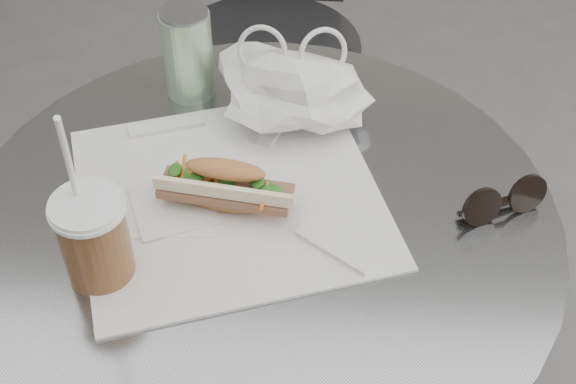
# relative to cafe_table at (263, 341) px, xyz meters

# --- Properties ---
(cafe_table) EXTENTS (0.76, 0.76, 0.74)m
(cafe_table) POSITION_rel_cafe_table_xyz_m (0.00, 0.00, 0.00)
(cafe_table) COLOR slate
(cafe_table) RESTS_ON ground
(chair_far) EXTENTS (0.41, 0.41, 0.77)m
(chair_far) POSITION_rel_cafe_table_xyz_m (-0.06, 0.77, -0.12)
(chair_far) COLOR #313133
(chair_far) RESTS_ON ground
(sandwich_paper) EXTENTS (0.47, 0.46, 0.00)m
(sandwich_paper) POSITION_rel_cafe_table_xyz_m (-0.04, 0.03, 0.28)
(sandwich_paper) COLOR white
(sandwich_paper) RESTS_ON cafe_table
(banh_mi) EXTENTS (0.21, 0.11, 0.07)m
(banh_mi) POSITION_rel_cafe_table_xyz_m (-0.04, 0.01, 0.31)
(banh_mi) COLOR #AD7241
(banh_mi) RESTS_ON sandwich_paper
(iced_coffee) EXTENTS (0.09, 0.09, 0.25)m
(iced_coffee) POSITION_rel_cafe_table_xyz_m (-0.17, -0.10, 0.33)
(iced_coffee) COLOR brown
(iced_coffee) RESTS_ON cafe_table
(sunglasses) EXTENTS (0.11, 0.07, 0.05)m
(sunglasses) POSITION_rel_cafe_table_xyz_m (0.30, 0.03, 0.29)
(sunglasses) COLOR black
(sunglasses) RESTS_ON cafe_table
(plastic_bag) EXTENTS (0.22, 0.18, 0.10)m
(plastic_bag) POSITION_rel_cafe_table_xyz_m (0.03, 0.19, 0.32)
(plastic_bag) COLOR white
(plastic_bag) RESTS_ON cafe_table
(napkin_stack) EXTENTS (0.13, 0.13, 0.01)m
(napkin_stack) POSITION_rel_cafe_table_xyz_m (-0.11, 0.00, 0.28)
(napkin_stack) COLOR white
(napkin_stack) RESTS_ON cafe_table
(drink_can) EXTENTS (0.07, 0.07, 0.14)m
(drink_can) POSITION_rel_cafe_table_xyz_m (-0.12, 0.25, 0.34)
(drink_can) COLOR #5C9F5F
(drink_can) RESTS_ON cafe_table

